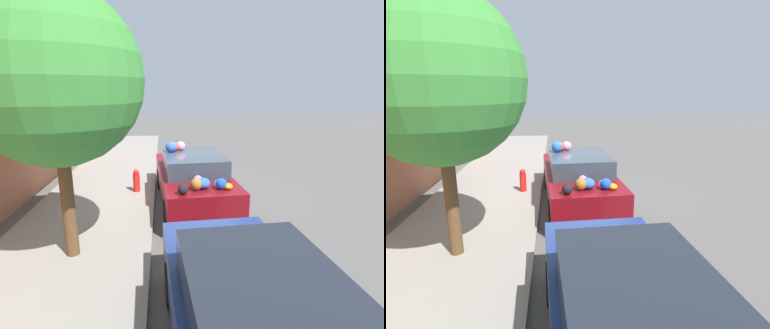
{
  "view_description": "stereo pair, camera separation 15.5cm",
  "coord_description": "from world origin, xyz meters",
  "views": [
    {
      "loc": [
        -8.14,
        0.82,
        3.18
      ],
      "look_at": [
        0.0,
        0.01,
        1.1
      ],
      "focal_mm": 28.0,
      "sensor_mm": 36.0,
      "label": 1
    },
    {
      "loc": [
        -8.16,
        0.67,
        3.18
      ],
      "look_at": [
        0.0,
        0.01,
        1.1
      ],
      "focal_mm": 28.0,
      "sensor_mm": 36.0,
      "label": 2
    }
  ],
  "objects": [
    {
      "name": "sidewalk_curb",
      "position": [
        0.0,
        2.7,
        0.05
      ],
      "size": [
        24.0,
        3.2,
        0.11
      ],
      "color": "gray",
      "rests_on": "ground"
    },
    {
      "name": "art_car",
      "position": [
        -0.06,
        0.01,
        0.76
      ],
      "size": [
        4.63,
        2.09,
        1.74
      ],
      "rotation": [
        0.0,
        0.0,
        0.07
      ],
      "color": "maroon",
      "rests_on": "ground"
    },
    {
      "name": "building_facade",
      "position": [
        0.03,
        4.91,
        2.3
      ],
      "size": [
        18.0,
        1.2,
        4.61
      ],
      "color": "#B26B4C",
      "rests_on": "ground"
    },
    {
      "name": "ground_plane",
      "position": [
        0.0,
        0.0,
        0.0
      ],
      "size": [
        60.0,
        60.0,
        0.0
      ],
      "primitive_type": "plane",
      "color": "#565451"
    },
    {
      "name": "street_tree",
      "position": [
        -2.8,
        2.58,
        3.34
      ],
      "size": [
        2.98,
        2.98,
        4.73
      ],
      "color": "brown",
      "rests_on": "sidewalk_curb"
    },
    {
      "name": "fire_hydrant",
      "position": [
        0.72,
        1.65,
        0.46
      ],
      "size": [
        0.2,
        0.2,
        0.7
      ],
      "color": "red",
      "rests_on": "sidewalk_curb"
    },
    {
      "name": "parked_car_plain",
      "position": [
        -5.51,
        -0.11,
        0.77
      ],
      "size": [
        4.28,
        1.92,
        1.48
      ],
      "rotation": [
        0.0,
        0.0,
        0.05
      ],
      "color": "navy",
      "rests_on": "ground"
    }
  ]
}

